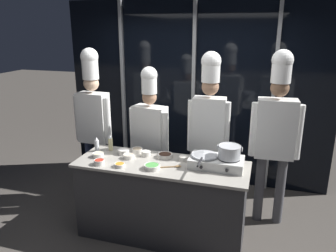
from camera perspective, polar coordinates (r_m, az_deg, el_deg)
The scene contains 23 objects.
ground_plane at distance 4.02m, azimuth -1.08°, elevation -18.31°, with size 24.00×24.00×0.00m, color #47423D.
window_wall_back at distance 4.91m, azimuth 4.53°, elevation 5.52°, with size 3.97×0.09×2.70m.
demo_counter at distance 3.78m, azimuth -1.12°, elevation -12.73°, with size 1.89×0.66×0.90m.
portable_stove at distance 3.51m, azimuth 8.42°, elevation -6.21°, with size 0.56×0.34×0.12m.
frying_pan at distance 3.49m, azimuth 6.36°, elevation -4.87°, with size 0.29×0.51×0.04m.
stock_pot at distance 3.44m, azimuth 10.65°, elevation -4.40°, with size 0.26×0.23×0.14m.
squeeze_bottle_oil at distance 3.97m, azimuth -9.99°, elevation -2.90°, with size 0.05×0.05×0.19m.
squeeze_bottle_clear at distance 3.97m, azimuth -12.31°, elevation -3.17°, with size 0.05×0.05×0.17m.
prep_bowl_noodles at distance 3.82m, azimuth -12.07°, elevation -4.89°, with size 0.13×0.13×0.05m.
prep_bowl_chicken at distance 3.72m, azimuth -6.84°, elevation -5.21°, with size 0.13×0.13×0.05m.
prep_bowl_soy_glaze at distance 3.72m, azimuth -0.52°, elevation -5.11°, with size 0.17×0.17×0.04m.
prep_bowl_garlic at distance 3.77m, azimuth -3.87°, elevation -4.75°, with size 0.11×0.11×0.06m.
prep_bowl_chili_flakes at distance 3.61m, azimuth -11.89°, elevation -6.12°, with size 0.12×0.12×0.05m.
prep_bowl_scallions at distance 3.44m, azimuth -2.81°, elevation -7.03°, with size 0.17×0.17×0.05m.
prep_bowl_carrots at distance 3.52m, azimuth -8.41°, elevation -6.70°, with size 0.11×0.11×0.04m.
prep_bowl_rice at distance 3.85m, azimuth -7.75°, elevation -4.38°, with size 0.14×0.14×0.06m.
prep_bowl_mushrooms at distance 3.87m, azimuth -5.40°, elevation -4.21°, with size 0.13×0.13×0.05m.
prep_bowl_onion at distance 3.65m, azimuth 2.70°, elevation -5.56°, with size 0.11×0.11×0.05m.
serving_spoon_slotted at distance 3.48m, azimuth 1.19°, elevation -7.06°, with size 0.21×0.12×0.02m.
chef_head at distance 4.43m, azimuth -12.90°, elevation 2.17°, with size 0.53×0.23×2.07m.
chef_sous at distance 4.16m, azimuth -3.18°, elevation -0.57°, with size 0.55×0.30×1.86m.
chef_line at distance 3.93m, azimuth 7.14°, elevation 0.99°, with size 0.50×0.23×2.06m.
chef_pastry at distance 3.93m, azimuth 18.28°, elevation -0.06°, with size 0.57×0.25×2.09m.
Camera 1 is at (1.02, -3.12, 2.33)m, focal length 35.00 mm.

